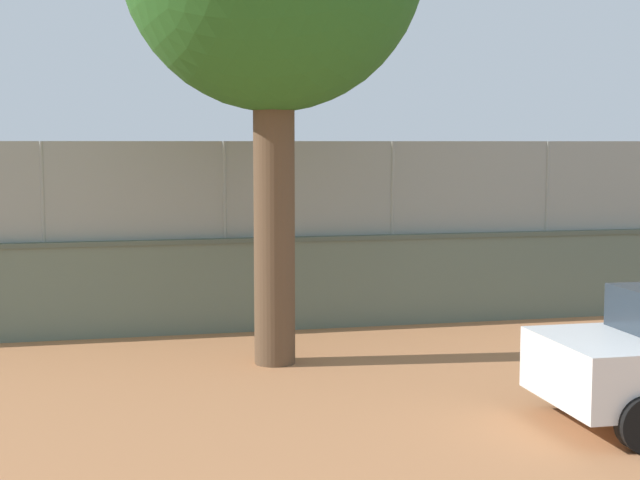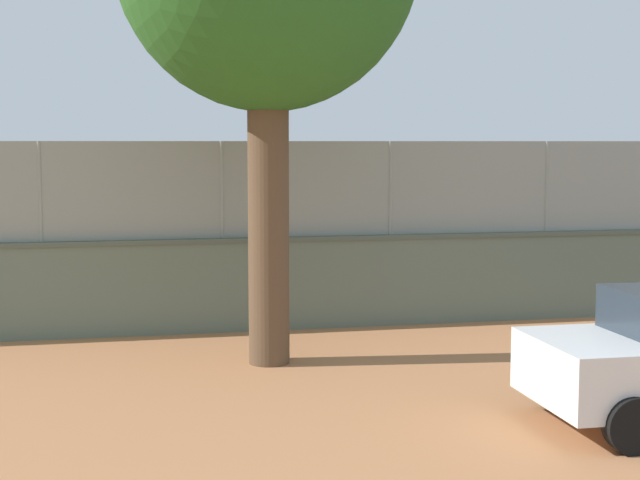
% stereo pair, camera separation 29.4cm
% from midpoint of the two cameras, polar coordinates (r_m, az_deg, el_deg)
% --- Properties ---
extents(ground_plane, '(260.00, 260.00, 0.00)m').
position_cam_midpoint_polar(ground_plane, '(26.21, -4.12, -1.34)').
color(ground_plane, '#B27247').
extents(perimeter_wall, '(27.80, 0.77, 1.64)m').
position_cam_midpoint_polar(perimeter_wall, '(17.72, 8.53, -2.17)').
color(perimeter_wall, slate).
rests_on(perimeter_wall, ground_plane).
extents(fence_panel_on_wall, '(27.31, 0.42, 1.67)m').
position_cam_midpoint_polar(fence_panel_on_wall, '(17.57, 8.61, 3.18)').
color(fence_panel_on_wall, gray).
rests_on(fence_panel_on_wall, perimeter_wall).
extents(player_at_service_line, '(1.15, 0.71, 1.56)m').
position_cam_midpoint_polar(player_at_service_line, '(20.46, 3.28, -0.78)').
color(player_at_service_line, '#B2B2B2').
rests_on(player_at_service_line, ground_plane).
extents(player_baseline_waiting, '(0.95, 0.92, 1.47)m').
position_cam_midpoint_polar(player_baseline_waiting, '(18.73, -2.70, -1.57)').
color(player_baseline_waiting, black).
rests_on(player_baseline_waiting, ground_plane).
extents(player_crossing_court, '(0.83, 1.08, 1.51)m').
position_cam_midpoint_polar(player_crossing_court, '(23.63, -10.57, -0.06)').
color(player_crossing_court, black).
rests_on(player_crossing_court, ground_plane).
extents(sports_ball, '(0.11, 0.11, 0.11)m').
position_cam_midpoint_polar(sports_ball, '(19.06, 3.28, -3.90)').
color(sports_ball, white).
rests_on(sports_ball, ground_plane).
extents(courtside_bench, '(1.60, 0.40, 0.87)m').
position_cam_midpoint_polar(courtside_bench, '(19.79, 14.42, -2.51)').
color(courtside_bench, gray).
rests_on(courtside_bench, ground_plane).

